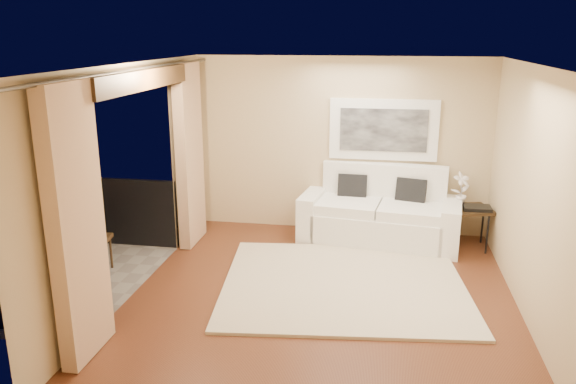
% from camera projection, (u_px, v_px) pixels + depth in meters
% --- Properties ---
extents(floor, '(5.00, 5.00, 0.00)m').
position_uv_depth(floor, '(321.00, 298.00, 6.65)').
color(floor, '#5C2F1B').
rests_on(floor, ground).
extents(room_shell, '(5.00, 6.40, 5.00)m').
position_uv_depth(room_shell, '(137.00, 80.00, 6.30)').
color(room_shell, white).
rests_on(room_shell, ground).
extents(balcony, '(1.81, 2.60, 1.17)m').
position_uv_depth(balcony, '(63.00, 265.00, 7.14)').
color(balcony, '#605B56').
rests_on(balcony, ground).
extents(curtains, '(0.16, 4.80, 2.64)m').
position_uv_depth(curtains, '(146.00, 181.00, 6.63)').
color(curtains, tan).
rests_on(curtains, ground).
extents(artwork, '(1.62, 0.07, 0.92)m').
position_uv_depth(artwork, '(383.00, 130.00, 8.44)').
color(artwork, white).
rests_on(artwork, room_shell).
extents(rug, '(3.23, 2.89, 0.04)m').
position_uv_depth(rug, '(344.00, 284.00, 6.98)').
color(rug, beige).
rests_on(rug, floor).
extents(sofa, '(2.42, 1.28, 1.11)m').
position_uv_depth(sofa, '(380.00, 215.00, 8.43)').
color(sofa, white).
rests_on(sofa, floor).
extents(side_table, '(0.68, 0.68, 0.60)m').
position_uv_depth(side_table, '(471.00, 212.00, 8.08)').
color(side_table, '#301F10').
rests_on(side_table, floor).
extents(tray, '(0.38, 0.28, 0.05)m').
position_uv_depth(tray, '(477.00, 208.00, 7.98)').
color(tray, black).
rests_on(tray, side_table).
extents(orchid, '(0.31, 0.28, 0.49)m').
position_uv_depth(orchid, '(461.00, 189.00, 8.14)').
color(orchid, white).
rests_on(orchid, side_table).
extents(bistro_table, '(0.72, 0.72, 0.73)m').
position_uv_depth(bistro_table, '(58.00, 217.00, 7.51)').
color(bistro_table, '#301F10').
rests_on(bistro_table, balcony).
extents(balcony_chair_far, '(0.48, 0.49, 0.99)m').
position_uv_depth(balcony_chair_far, '(88.00, 234.00, 7.09)').
color(balcony_chair_far, '#301F10').
rests_on(balcony_chair_far, balcony).
extents(balcony_chair_near, '(0.52, 0.52, 1.01)m').
position_uv_depth(balcony_chair_near, '(33.00, 239.00, 6.90)').
color(balcony_chair_near, '#301F10').
rests_on(balcony_chair_near, balcony).
extents(ice_bucket, '(0.18, 0.18, 0.20)m').
position_uv_depth(ice_bucket, '(48.00, 202.00, 7.54)').
color(ice_bucket, silver).
rests_on(ice_bucket, bistro_table).
extents(candle, '(0.06, 0.06, 0.07)m').
position_uv_depth(candle, '(67.00, 206.00, 7.58)').
color(candle, '#F74015').
rests_on(candle, bistro_table).
extents(vase, '(0.04, 0.04, 0.18)m').
position_uv_depth(vase, '(50.00, 208.00, 7.31)').
color(vase, silver).
rests_on(vase, bistro_table).
extents(glass_a, '(0.06, 0.06, 0.12)m').
position_uv_depth(glass_a, '(64.00, 209.00, 7.40)').
color(glass_a, white).
rests_on(glass_a, bistro_table).
extents(glass_b, '(0.06, 0.06, 0.12)m').
position_uv_depth(glass_b, '(68.00, 208.00, 7.43)').
color(glass_b, white).
rests_on(glass_b, bistro_table).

